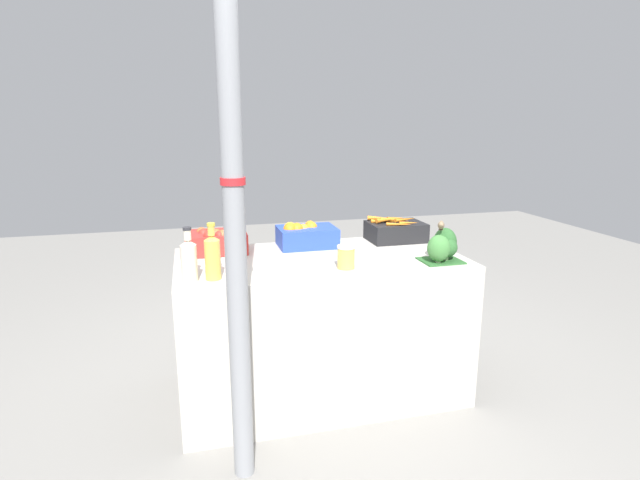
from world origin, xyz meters
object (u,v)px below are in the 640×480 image
support_pole (233,186)px  orange_crate (305,235)px  apple_crate (216,241)px  carrot_crate (395,231)px  pickle_jar (346,257)px  sparrow_bird (441,225)px  juice_bottle_cloudy (189,259)px  juice_bottle_golden (213,256)px  broccoli_pile (443,246)px

support_pole → orange_crate: 1.10m
apple_crate → orange_crate: 0.54m
carrot_crate → pickle_jar: 0.71m
orange_crate → pickle_jar: orange_crate is taller
pickle_jar → sparrow_bird: 0.55m
juice_bottle_cloudy → pickle_jar: (0.79, 0.01, -0.05)m
juice_bottle_golden → pickle_jar: juice_bottle_golden is taller
broccoli_pile → apple_crate: bearing=156.7°
carrot_crate → broccoli_pile: broccoli_pile is taller
apple_crate → carrot_crate: 1.13m
broccoli_pile → juice_bottle_golden: 1.24m
apple_crate → orange_crate: (0.54, 0.00, 0.01)m
apple_crate → juice_bottle_golden: 0.52m
support_pole → juice_bottle_golden: 0.53m
carrot_crate → sparrow_bird: (0.03, -0.53, 0.14)m
broccoli_pile → juice_bottle_cloudy: (-1.35, -0.01, 0.03)m
pickle_jar → juice_bottle_cloudy: bearing=-179.2°
carrot_crate → juice_bottle_golden: 1.29m
orange_crate → sparrow_bird: size_ratio=2.81×
support_pole → carrot_crate: 1.47m
orange_crate → juice_bottle_cloudy: size_ratio=1.32×
broccoli_pile → juice_bottle_golden: bearing=-179.8°
carrot_crate → pickle_jar: bearing=-134.2°
broccoli_pile → juice_bottle_cloudy: size_ratio=0.83×
pickle_jar → sparrow_bird: bearing=-1.9°
support_pole → broccoli_pile: bearing=17.5°
apple_crate → broccoli_pile: size_ratio=1.59×
support_pole → pickle_jar: (0.60, 0.37, -0.44)m
apple_crate → juice_bottle_cloudy: size_ratio=1.32×
support_pole → juice_bottle_golden: size_ratio=9.50×
apple_crate → broccoli_pile: 1.30m
apple_crate → juice_bottle_golden: size_ratio=1.25×
juice_bottle_cloudy → sparrow_bird: bearing=-0.3°
pickle_jar → juice_bottle_golden: bearing=-179.1°
carrot_crate → pickle_jar: (-0.50, -0.51, -0.00)m
orange_crate → juice_bottle_cloudy: (-0.69, -0.52, 0.04)m
support_pole → orange_crate: support_pole is taller
orange_crate → juice_bottle_cloudy: bearing=-142.9°
apple_crate → juice_bottle_golden: bearing=-94.9°
support_pole → broccoli_pile: size_ratio=12.09×
support_pole → orange_crate: bearing=60.5°
juice_bottle_golden → sparrow_bird: size_ratio=2.24×
carrot_crate → juice_bottle_golden: juice_bottle_golden is taller
apple_crate → broccoli_pile: bearing=-23.3°
juice_bottle_cloudy → pickle_jar: 0.79m
support_pole → juice_bottle_golden: bearing=102.8°
juice_bottle_cloudy → sparrow_bird: juice_bottle_cloudy is taller
juice_bottle_golden → pickle_jar: 0.68m
broccoli_pile → pickle_jar: broccoli_pile is taller
juice_bottle_cloudy → pickle_jar: size_ratio=2.17×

